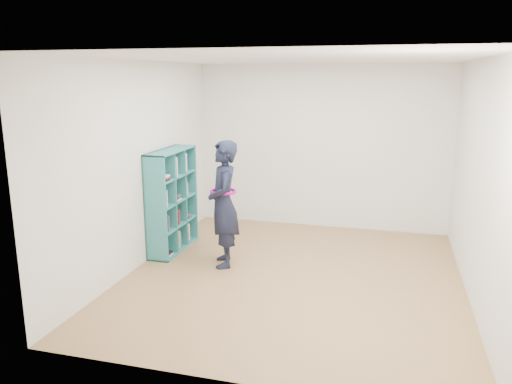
# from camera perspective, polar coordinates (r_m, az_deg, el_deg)

# --- Properties ---
(floor) EXTENTS (4.50, 4.50, 0.00)m
(floor) POSITION_cam_1_polar(r_m,az_deg,el_deg) (6.22, 4.22, -9.68)
(floor) COLOR #996F45
(floor) RESTS_ON ground
(ceiling) EXTENTS (4.50, 4.50, 0.00)m
(ceiling) POSITION_cam_1_polar(r_m,az_deg,el_deg) (5.74, 4.67, 14.99)
(ceiling) COLOR white
(ceiling) RESTS_ON wall_back
(wall_left) EXTENTS (0.02, 4.50, 2.60)m
(wall_left) POSITION_cam_1_polar(r_m,az_deg,el_deg) (6.51, -13.14, 2.98)
(wall_left) COLOR silver
(wall_left) RESTS_ON floor
(wall_right) EXTENTS (0.02, 4.50, 2.60)m
(wall_right) POSITION_cam_1_polar(r_m,az_deg,el_deg) (5.82, 24.15, 0.99)
(wall_right) COLOR silver
(wall_right) RESTS_ON floor
(wall_back) EXTENTS (4.00, 0.02, 2.60)m
(wall_back) POSITION_cam_1_polar(r_m,az_deg,el_deg) (8.04, 7.48, 5.09)
(wall_back) COLOR silver
(wall_back) RESTS_ON floor
(wall_front) EXTENTS (4.00, 0.02, 2.60)m
(wall_front) POSITION_cam_1_polar(r_m,az_deg,el_deg) (3.72, -2.13, -4.22)
(wall_front) COLOR silver
(wall_front) RESTS_ON floor
(bookshelf) EXTENTS (0.31, 1.07, 1.43)m
(bookshelf) POSITION_cam_1_polar(r_m,az_deg,el_deg) (7.06, -9.74, -1.11)
(bookshelf) COLOR teal
(bookshelf) RESTS_ON floor
(person) EXTENTS (0.58, 0.70, 1.63)m
(person) POSITION_cam_1_polar(r_m,az_deg,el_deg) (6.36, -3.73, -1.38)
(person) COLOR black
(person) RESTS_ON floor
(smartphone) EXTENTS (0.07, 0.09, 0.14)m
(smartphone) POSITION_cam_1_polar(r_m,az_deg,el_deg) (6.43, -5.14, -0.28)
(smartphone) COLOR silver
(smartphone) RESTS_ON person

